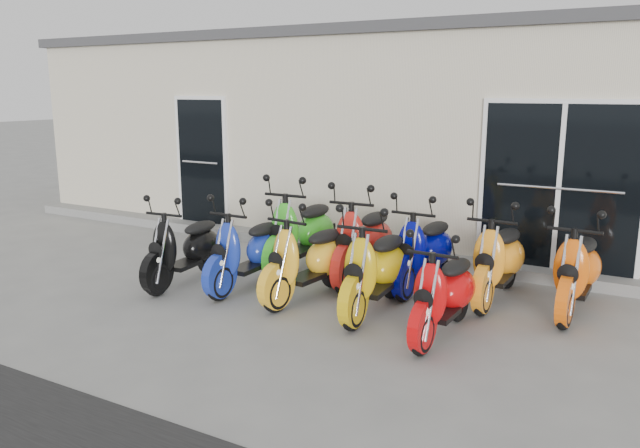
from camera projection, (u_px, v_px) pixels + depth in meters
The scene contains 16 objects.
ground at pixel (296, 294), 7.55m from camera, with size 80.00×80.00×0.00m, color gray.
building at pixel (441, 134), 11.64m from camera, with size 14.00×6.00×3.20m, color beige.
roof_cap at pixel (444, 41), 11.28m from camera, with size 14.20×6.20×0.16m, color #3F3F42.
front_step at pixel (367, 251), 9.26m from camera, with size 14.00×0.40×0.15m, color gray.
door_left at pixel (202, 158), 10.66m from camera, with size 1.07×0.08×2.22m, color black.
door_right at pixel (560, 183), 7.89m from camera, with size 2.02×0.08×2.22m, color black.
scooter_front_black at pixel (184, 238), 7.83m from camera, with size 0.59×1.61×1.19m, color black, non-canonical shape.
scooter_front_blue at pixel (248, 240), 7.65m from camera, with size 0.60×1.66×1.22m, color #182FA1, non-canonical shape.
scooter_front_orange_a at pixel (308, 248), 7.25m from camera, with size 0.61×1.67×1.24m, color yellow, non-canonical shape.
scooter_front_orange_b at pixel (376, 257), 6.78m from camera, with size 0.63×1.73×1.28m, color gold, non-canonical shape.
scooter_front_red at pixel (444, 281), 6.13m from camera, with size 0.57×1.56×1.15m, color red, non-canonical shape.
scooter_back_green at pixel (301, 222), 8.36m from camera, with size 0.67×1.85×1.37m, color green, non-canonical shape.
scooter_back_red at pixel (364, 230), 7.95m from camera, with size 0.65×1.80×1.33m, color red, non-canonical shape.
scooter_back_blue at pixel (425, 239), 7.62m from camera, with size 0.62×1.69×1.25m, color #03067F, non-canonical shape.
scooter_back_yellow at pixel (499, 248), 7.18m from camera, with size 0.62×1.71×1.26m, color orange, non-canonical shape.
scooter_back_extra at pixel (578, 258), 6.78m from camera, with size 0.62×1.69×1.25m, color #F35E0C, non-canonical shape.
Camera 1 is at (3.79, -6.13, 2.43)m, focal length 35.00 mm.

